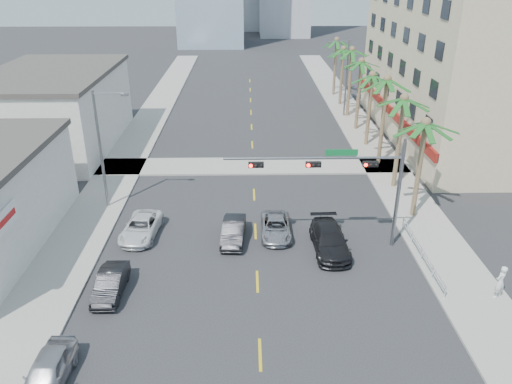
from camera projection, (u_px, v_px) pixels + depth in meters
ground at (259, 327)px, 25.68m from camera, size 260.00×260.00×0.00m
sidewalk_right at (389, 173)px, 44.00m from camera, size 4.00×120.00×0.15m
sidewalk_left at (116, 175)px, 43.57m from camera, size 4.00×120.00×0.15m
sidewalk_cross at (253, 166)px, 45.60m from camera, size 80.00×4.00×0.15m
building_right at (470, 66)px, 50.11m from camera, size 15.25×28.00×15.00m
building_left_far at (55, 112)px, 49.20m from camera, size 11.00×18.00×7.20m
traffic_signal_mast at (349, 175)px, 30.86m from camera, size 11.12×0.54×7.20m
palm_tree_0 at (426, 124)px, 33.78m from camera, size 4.80×4.80×7.80m
palm_tree_1 at (404, 99)px, 38.35m from camera, size 4.80×4.80×8.16m
palm_tree_2 at (387, 80)px, 42.92m from camera, size 4.80×4.80×8.52m
palm_tree_3 at (372, 76)px, 47.92m from camera, size 4.80×4.80×7.80m
palm_tree_4 at (361, 62)px, 52.49m from camera, size 4.80×4.80×8.16m
palm_tree_5 at (352, 51)px, 57.06m from camera, size 4.80×4.80×8.52m
palm_tree_6 at (344, 49)px, 62.07m from camera, size 4.80×4.80×7.80m
palm_tree_7 at (337, 40)px, 66.63m from camera, size 4.80×4.80×8.16m
streetlight_left at (103, 144)px, 36.05m from camera, size 2.55×0.25×9.00m
streetlight_right at (345, 74)px, 58.20m from camera, size 2.55×0.25×9.00m
guardrail at (422, 252)px, 31.02m from camera, size 0.08×8.08×1.00m
car_parked_near at (48, 372)px, 21.89m from camera, size 1.79×4.23×1.43m
car_parked_mid at (111, 283)px, 28.01m from camera, size 1.41×4.00×1.32m
car_parked_far at (141, 227)px, 33.91m from camera, size 2.60×4.88×1.31m
car_lane_left at (233, 231)px, 33.38m from camera, size 1.72×4.24×1.37m
car_lane_center at (276, 227)px, 34.04m from camera, size 2.11×4.42×1.22m
car_lane_right at (330, 240)px, 32.17m from camera, size 2.28×5.28×1.52m
pedestrian at (500, 282)px, 27.33m from camera, size 0.86×0.79×1.98m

